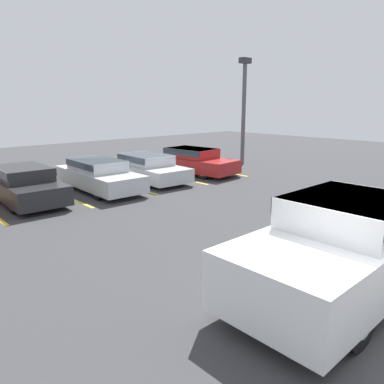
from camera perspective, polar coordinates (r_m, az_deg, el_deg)
ground_plane at (r=7.01m, az=26.22°, el=-17.58°), size 60.00×60.00×0.00m
stall_stripe_c at (r=15.14m, az=-19.06°, el=-0.50°), size 0.12×4.77×0.01m
stall_stripe_d at (r=16.38m, az=-10.33°, el=1.04°), size 0.12×4.77×0.01m
stall_stripe_e at (r=17.96m, az=-2.97°, el=2.33°), size 0.12×4.77×0.01m
stall_stripe_f at (r=19.80m, az=3.12°, el=3.36°), size 0.12×4.77×0.01m
pickup_truck at (r=7.78m, az=23.72°, el=-6.75°), size 6.09×2.12×1.82m
parked_sedan_b at (r=14.55m, az=-24.19°, el=1.20°), size 1.90×4.39×1.27m
parked_sedan_c at (r=15.52m, az=-14.05°, el=2.65°), size 1.88×4.70×1.24m
parked_sedan_d at (r=17.04m, az=-6.88°, el=3.82°), size 2.05×4.57×1.20m
parked_sedan_e at (r=18.77m, az=0.06°, el=4.91°), size 2.22×4.81×1.26m
light_post at (r=21.82m, az=7.91°, el=13.16°), size 0.70×0.36×5.87m
wheel_stop_curb at (r=18.19m, az=-18.35°, el=2.02°), size 1.84×0.20×0.14m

